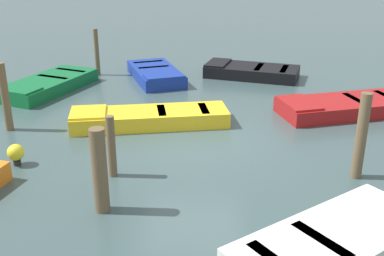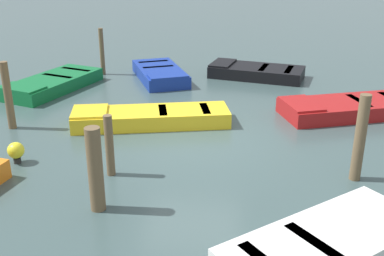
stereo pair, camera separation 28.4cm
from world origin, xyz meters
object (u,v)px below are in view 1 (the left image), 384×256
Objects in this scene: rowboat_black at (251,71)px; marker_buoy at (16,153)px; rowboat_blue at (156,74)px; mooring_piling_near_right at (5,97)px; rowboat_yellow at (149,117)px; mooring_piling_center at (361,136)px; rowboat_white at (333,243)px; rowboat_green at (47,84)px; mooring_piling_mid_right at (111,147)px; rowboat_red at (345,106)px; mooring_piling_far_right at (97,52)px; mooring_piling_far_left at (100,171)px.

marker_buoy reaches higher than rowboat_black.
rowboat_blue is 1.90× the size of mooring_piling_near_right.
mooring_piling_center is (-2.64, -4.67, 0.68)m from rowboat_yellow.
mooring_piling_near_right is (4.73, 7.14, 0.66)m from rowboat_white.
mooring_piling_mid_right is (-5.73, -3.44, 0.43)m from rowboat_green.
mooring_piling_mid_right reaches higher than rowboat_yellow.
mooring_piling_mid_right is (-7.86, 3.21, 0.43)m from rowboat_black.
rowboat_white is at bearing 0.50° from rowboat_blue.
rowboat_red is 9.21m from rowboat_green.
mooring_piling_center is (-7.52, -7.27, 0.06)m from mooring_piling_far_right.
mooring_piling_near_right is at bearing 42.04° from mooring_piling_far_left.
rowboat_blue is at bearing 74.38° from rowboat_white.
mooring_piling_center reaches higher than rowboat_blue.
rowboat_white is 1.93× the size of mooring_piling_center.
rowboat_yellow is 2.51× the size of mooring_piling_far_right.
mooring_piling_far_right reaches higher than mooring_piling_mid_right.
mooring_piling_far_left is at bearing -165.20° from mooring_piling_far_right.
rowboat_yellow is at bearing 86.08° from rowboat_white.
mooring_piling_far_left is (-4.25, 0.18, 0.57)m from rowboat_yellow.
rowboat_yellow and rowboat_black have the same top height.
rowboat_black is 9.25m from marker_buoy.
rowboat_white is at bearing 57.51° from rowboat_red.
mooring_piling_far_right is (0.50, 2.17, 0.62)m from rowboat_blue.
rowboat_blue is (9.68, 4.06, 0.00)m from rowboat_white.
mooring_piling_mid_right is at bearing 93.06° from mooring_piling_center.
mooring_piling_far_right reaches higher than rowboat_red.
rowboat_black is 1.94× the size of mooring_piling_center.
mooring_piling_mid_right is (-2.34, -3.21, -0.22)m from mooring_piling_near_right.
mooring_piling_mid_right is (-4.17, 5.63, 0.43)m from rowboat_red.
mooring_piling_far_right is 9.45m from mooring_piling_far_left.
mooring_piling_center reaches higher than mooring_piling_far_right.
mooring_piling_near_right is 0.97× the size of mooring_piling_center.
rowboat_yellow is 4.30m from mooring_piling_far_left.
marker_buoy reaches higher than rowboat_red.
rowboat_white is 6.69m from marker_buoy.
rowboat_blue is 0.79× the size of rowboat_yellow.
marker_buoy is at bearing 8.15° from rowboat_red.
rowboat_white is 10.50m from rowboat_blue.
rowboat_red is 2.29× the size of mooring_piling_near_right.
mooring_piling_far_right is at bearing 14.80° from mooring_piling_far_left.
rowboat_black is (0.57, -3.35, -0.00)m from rowboat_blue.
rowboat_red is at bearing 100.18° from rowboat_green.
marker_buoy is at bearing -38.66° from rowboat_blue.
mooring_piling_mid_right is at bearing -99.04° from marker_buoy.
rowboat_yellow is 1.11× the size of rowboat_green.
rowboat_green is 7.87× the size of marker_buoy.
marker_buoy reaches higher than rowboat_green.
mooring_piling_far_left is at bearing -20.65° from rowboat_blue.
rowboat_yellow is 2.95m from mooring_piling_mid_right.
rowboat_yellow is at bearing 72.81° from rowboat_green.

